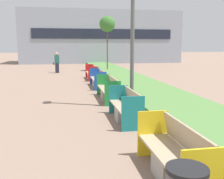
% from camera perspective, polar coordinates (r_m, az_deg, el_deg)
% --- Properties ---
extents(planter_grass_strip, '(2.80, 120.00, 0.18)m').
position_cam_1_polar(planter_grass_strip, '(10.52, 12.53, -2.46)').
color(planter_grass_strip, '#568442').
rests_on(planter_grass_strip, ground).
extents(building_backdrop, '(20.57, 7.17, 6.66)m').
position_cam_1_polar(building_backdrop, '(36.45, -2.59, 11.24)').
color(building_backdrop, '#939EAD').
rests_on(building_backdrop, ground).
extents(bench_yellow_frame, '(0.65, 2.02, 0.94)m').
position_cam_1_polar(bench_yellow_frame, '(4.66, 13.27, -14.36)').
color(bench_yellow_frame, '#9E9B96').
rests_on(bench_yellow_frame, ground).
extents(bench_teal_frame, '(0.65, 1.99, 0.94)m').
position_cam_1_polar(bench_teal_frame, '(7.85, 3.04, -4.26)').
color(bench_teal_frame, '#9E9B96').
rests_on(bench_teal_frame, ground).
extents(bench_green_frame, '(0.65, 2.43, 0.94)m').
position_cam_1_polar(bench_green_frame, '(10.92, -0.74, -0.26)').
color(bench_green_frame, '#9E9B96').
rests_on(bench_green_frame, ground).
extents(bench_blue_frame, '(0.65, 2.37, 0.94)m').
position_cam_1_polar(bench_blue_frame, '(14.29, -3.00, 2.04)').
color(bench_blue_frame, '#9E9B96').
rests_on(bench_blue_frame, ground).
extents(bench_red_frame, '(0.65, 2.26, 0.94)m').
position_cam_1_polar(bench_red_frame, '(17.61, -4.37, 3.43)').
color(bench_red_frame, '#9E9B96').
rests_on(bench_red_frame, ground).
extents(sapling_tree_far, '(1.37, 1.37, 4.77)m').
position_cam_1_polar(sapling_tree_far, '(23.38, -1.03, 14.00)').
color(sapling_tree_far, brown).
rests_on(sapling_tree_far, ground).
extents(pedestrian_walking, '(0.53, 0.24, 1.69)m').
position_cam_1_polar(pedestrian_walking, '(22.18, -11.91, 5.77)').
color(pedestrian_walking, '#232633').
rests_on(pedestrian_walking, ground).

